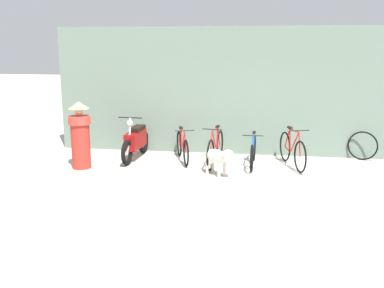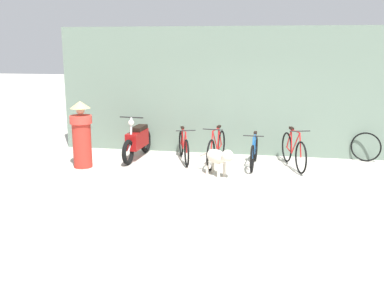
{
  "view_description": "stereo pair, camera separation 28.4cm",
  "coord_description": "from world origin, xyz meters",
  "views": [
    {
      "loc": [
        0.49,
        -8.32,
        2.81
      ],
      "look_at": [
        -0.93,
        1.1,
        0.65
      ],
      "focal_mm": 42.0,
      "sensor_mm": 36.0,
      "label": 1
    },
    {
      "loc": [
        0.77,
        -8.28,
        2.81
      ],
      "look_at": [
        -0.93,
        1.1,
        0.65
      ],
      "focal_mm": 42.0,
      "sensor_mm": 36.0,
      "label": 2
    }
  ],
  "objects": [
    {
      "name": "ground_plane",
      "position": [
        0.0,
        0.0,
        0.0
      ],
      "size": [
        60.0,
        60.0,
        0.0
      ],
      "primitive_type": "plane",
      "color": "#B7B2A5"
    },
    {
      "name": "shop_wall_back",
      "position": [
        0.0,
        3.06,
        1.6
      ],
      "size": [
        9.46,
        0.2,
        3.21
      ],
      "color": "slate",
      "rests_on": "ground"
    },
    {
      "name": "bicycle_0",
      "position": [
        -1.31,
        2.09,
        0.34
      ],
      "size": [
        0.63,
        1.58,
        0.83
      ],
      "rotation": [
        0.0,
        0.0,
        -1.24
      ],
      "color": "black",
      "rests_on": "ground"
    },
    {
      "name": "bicycle_1",
      "position": [
        -0.49,
        1.89,
        0.38
      ],
      "size": [
        0.46,
        1.77,
        0.92
      ],
      "rotation": [
        0.0,
        0.0,
        -1.68
      ],
      "color": "black",
      "rests_on": "ground"
    },
    {
      "name": "bicycle_2",
      "position": [
        0.39,
        1.89,
        0.33
      ],
      "size": [
        0.46,
        1.61,
        0.8
      ],
      "rotation": [
        0.0,
        0.0,
        -1.61
      ],
      "color": "black",
      "rests_on": "ground"
    },
    {
      "name": "bicycle_3",
      "position": [
        1.28,
        1.96,
        0.38
      ],
      "size": [
        0.58,
        1.68,
        0.93
      ],
      "rotation": [
        0.0,
        0.0,
        -1.29
      ],
      "color": "black",
      "rests_on": "ground"
    },
    {
      "name": "motorcycle",
      "position": [
        -2.49,
        2.11,
        0.44
      ],
      "size": [
        0.58,
        1.85,
        1.1
      ],
      "rotation": [
        0.0,
        0.0,
        -1.63
      ],
      "color": "black",
      "rests_on": "ground"
    },
    {
      "name": "stray_dog",
      "position": [
        -0.33,
        0.96,
        0.42
      ],
      "size": [
        0.87,
        0.79,
        0.63
      ],
      "rotation": [
        0.0,
        0.0,
        5.56
      ],
      "color": "beige",
      "rests_on": "ground"
    },
    {
      "name": "person_in_robes",
      "position": [
        -3.49,
        1.12,
        0.79
      ],
      "size": [
        0.54,
        0.54,
        1.53
      ],
      "rotation": [
        0.0,
        0.0,
        3.24
      ],
      "color": "#B72D23",
      "rests_on": "ground"
    },
    {
      "name": "spare_tire_left",
      "position": [
        3.01,
        2.8,
        0.36
      ],
      "size": [
        0.68,
        0.29,
        0.71
      ],
      "rotation": [
        0.0,
        0.0,
        -0.36
      ],
      "color": "black",
      "rests_on": "ground"
    }
  ]
}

